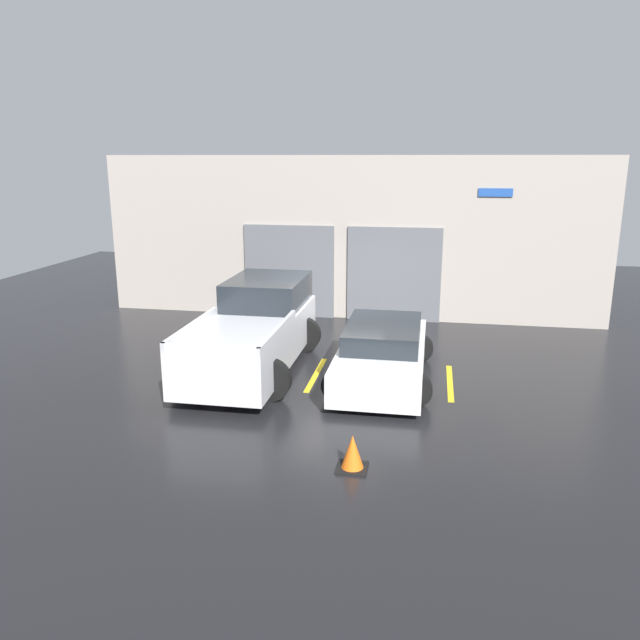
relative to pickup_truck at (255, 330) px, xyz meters
name	(u,v)px	position (x,y,z in m)	size (l,w,h in m)	color
ground_plane	(331,348)	(1.43, 1.74, -0.86)	(28.00, 28.00, 0.00)	black
shophouse_building	(349,239)	(1.43, 5.03, 1.43)	(14.47, 0.68, 4.64)	#9E9389
pickup_truck	(255,330)	(0.00, 0.00, 0.00)	(2.49, 5.19, 1.82)	silver
sedan_white	(382,353)	(2.86, -0.26, -0.29)	(2.13, 4.38, 1.19)	white
parking_stripe_far_left	(191,367)	(-1.43, -0.28, -0.86)	(0.12, 2.20, 0.01)	gold
parking_stripe_left	(316,374)	(1.43, -0.28, -0.86)	(0.12, 2.20, 0.01)	gold
parking_stripe_centre	(450,383)	(4.30, -0.28, -0.86)	(0.12, 2.20, 0.01)	gold
traffic_cone	(352,453)	(2.75, -4.34, -0.61)	(0.47, 0.47, 0.55)	black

